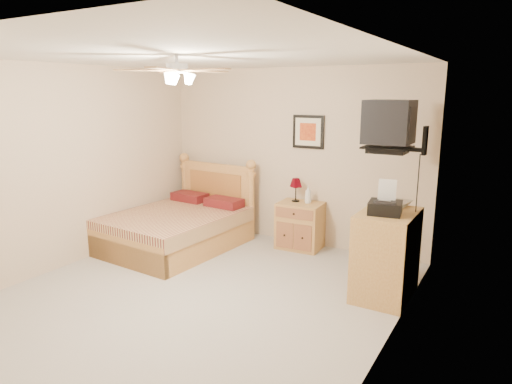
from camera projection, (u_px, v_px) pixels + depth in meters
The scene contains 16 objects.
floor at pixel (197, 297), 4.92m from camera, with size 4.50×4.50×0.00m, color #A7A097.
ceiling at pixel (190, 56), 4.38m from camera, with size 4.00×4.50×0.04m, color white.
wall_back at pixel (291, 157), 6.55m from camera, with size 4.00×0.04×2.50m, color beige.
wall_left at pixel (66, 167), 5.64m from camera, with size 0.04×4.50×2.50m, color beige.
wall_right at pixel (391, 208), 3.66m from camera, with size 0.04×4.50×2.50m, color beige.
bed at pixel (175, 206), 6.35m from camera, with size 1.42×1.86×1.20m, color #BC8A3F, non-canonical shape.
nightstand at pixel (300, 225), 6.40m from camera, with size 0.60×0.45×0.65m, color tan.
table_lamp at pixel (296, 190), 6.39m from camera, with size 0.18×0.18×0.33m, color #53010D, non-canonical shape.
lotion_bottle at pixel (308, 194), 6.30m from camera, with size 0.09×0.09×0.24m, color white.
framed_picture at pixel (308, 132), 6.32m from camera, with size 0.46×0.04×0.46m, color black.
dresser at pixel (386, 255), 4.85m from camera, with size 0.55×0.80×0.94m, color #A56E31.
fax_machine at pixel (386, 198), 4.64m from camera, with size 0.32×0.34×0.34m, color black, non-canonical shape.
magazine_lower at pixel (389, 203), 5.06m from camera, with size 0.20×0.27×0.03m, color #BAB093.
magazine_upper at pixel (391, 201), 5.08m from camera, with size 0.20×0.28×0.02m, color gray.
wall_tv at pixel (403, 126), 4.80m from camera, with size 0.56×0.46×0.58m, color black, non-canonical shape.
ceiling_fan at pixel (177, 70), 4.25m from camera, with size 1.14×1.14×0.28m, color silver, non-canonical shape.
Camera 1 is at (2.86, -3.61, 2.17)m, focal length 32.00 mm.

